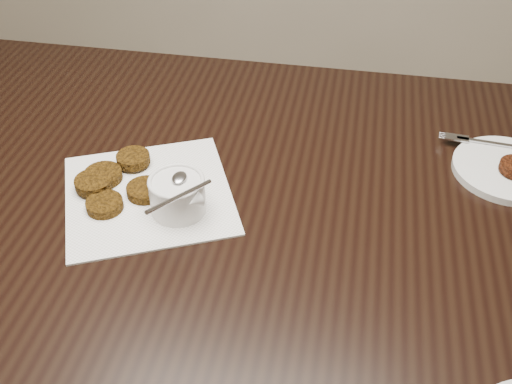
% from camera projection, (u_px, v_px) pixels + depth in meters
% --- Properties ---
extents(table, '(1.45, 0.93, 0.75)m').
position_uv_depth(table, '(207.00, 328.00, 1.25)').
color(table, black).
rests_on(table, floor).
extents(napkin, '(0.35, 0.35, 0.00)m').
position_uv_depth(napkin, '(148.00, 194.00, 1.00)').
color(napkin, white).
rests_on(napkin, table).
extents(sauce_ramekin, '(0.15, 0.15, 0.12)m').
position_uv_depth(sauce_ramekin, '(176.00, 179.00, 0.93)').
color(sauce_ramekin, silver).
rests_on(sauce_ramekin, napkin).
extents(patty_cluster, '(0.27, 0.27, 0.02)m').
position_uv_depth(patty_cluster, '(115.00, 179.00, 1.01)').
color(patty_cluster, brown).
rests_on(patty_cluster, napkin).
extents(plate_with_patty, '(0.20, 0.20, 0.03)m').
position_uv_depth(plate_with_patty, '(509.00, 166.00, 1.04)').
color(plate_with_patty, silver).
rests_on(plate_with_patty, table).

